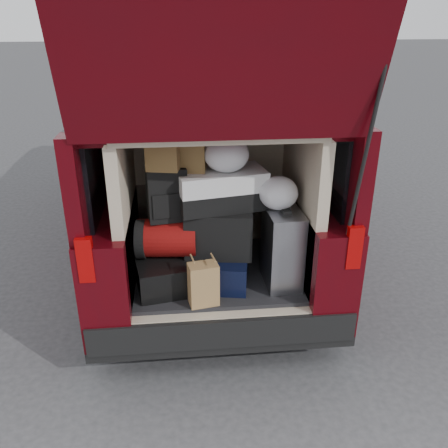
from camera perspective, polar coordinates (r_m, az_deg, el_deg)
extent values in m
plane|color=#323234|center=(3.87, -0.58, -14.66)|extent=(80.00, 80.00, 0.00)
cylinder|color=black|center=(4.04, -12.92, -7.93)|extent=(0.24, 0.64, 0.64)
cylinder|color=black|center=(4.14, 10.33, -6.78)|extent=(0.24, 0.64, 0.64)
cylinder|color=black|center=(7.04, -10.08, 6.54)|extent=(0.24, 0.64, 0.64)
cylinder|color=black|center=(7.10, 3.31, 7.04)|extent=(0.24, 0.64, 0.64)
cube|color=black|center=(5.52, -2.55, 1.16)|extent=(1.90, 4.85, 0.08)
cube|color=#43050C|center=(5.38, -11.05, 5.12)|extent=(0.33, 4.85, 0.80)
cube|color=#43050C|center=(5.46, 5.65, 5.73)|extent=(0.33, 4.85, 0.80)
cube|color=#43050C|center=(5.12, -2.87, 16.45)|extent=(1.82, 4.46, 0.10)
cube|color=black|center=(5.10, -12.89, 12.55)|extent=(0.12, 4.25, 0.68)
cube|color=black|center=(5.19, 7.27, 13.15)|extent=(0.12, 4.25, 0.68)
cube|color=black|center=(3.40, -0.16, -12.49)|extent=(1.86, 0.16, 0.22)
cube|color=#990505|center=(3.08, -16.30, -4.15)|extent=(0.10, 0.06, 0.30)
cube|color=#990505|center=(3.22, 15.34, -2.69)|extent=(0.10, 0.06, 0.30)
cube|color=black|center=(3.80, -1.00, -5.93)|extent=(1.24, 1.05, 0.06)
cube|color=tan|center=(3.54, -11.77, 2.11)|extent=(0.08, 1.05, 1.15)
cube|color=tan|center=(3.64, 9.36, 2.92)|extent=(0.08, 1.05, 1.15)
cube|color=tan|center=(4.05, -1.72, 5.48)|extent=(1.34, 0.06, 1.15)
cube|color=tan|center=(3.35, -1.15, 12.21)|extent=(1.34, 1.05, 0.06)
cube|color=#43050C|center=(2.55, 0.20, 20.37)|extent=(1.75, 0.38, 1.02)
cylinder|color=black|center=(2.92, 16.80, 7.72)|extent=(0.02, 0.90, 0.76)
cube|color=black|center=(3.93, -0.97, -9.02)|extent=(1.24, 1.05, 0.55)
cube|color=black|center=(3.60, -7.28, -5.39)|extent=(0.50, 0.63, 0.23)
cube|color=black|center=(3.60, -0.43, -5.19)|extent=(0.49, 0.56, 0.22)
cube|color=silver|center=(3.51, 7.01, -2.83)|extent=(0.26, 0.40, 0.58)
cube|color=#9D7047|center=(3.30, -2.49, -7.26)|extent=(0.22, 0.16, 0.31)
cube|color=maroon|center=(3.49, -6.90, -1.67)|extent=(0.45, 0.32, 0.28)
cube|color=black|center=(3.49, -0.62, -0.97)|extent=(0.52, 0.36, 0.35)
cube|color=black|center=(3.37, -6.90, 3.61)|extent=(0.29, 0.20, 0.39)
cube|color=white|center=(3.42, -0.38, 4.22)|extent=(0.68, 0.44, 0.28)
cube|color=olive|center=(3.26, -7.30, 8.26)|extent=(0.25, 0.22, 0.20)
cube|color=olive|center=(3.36, -4.15, 8.32)|extent=(0.25, 0.21, 0.22)
ellipsoid|color=white|center=(3.31, 0.29, 8.41)|extent=(0.37, 0.35, 0.25)
ellipsoid|color=white|center=(3.38, 6.58, 3.72)|extent=(0.32, 0.31, 0.24)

